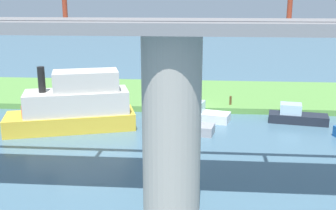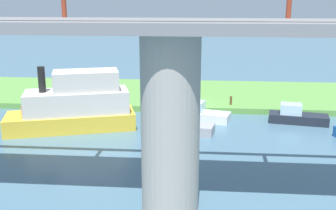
{
  "view_description": "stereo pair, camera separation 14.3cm",
  "coord_description": "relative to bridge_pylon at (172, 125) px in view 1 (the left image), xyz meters",
  "views": [
    {
      "loc": [
        -1.2,
        35.04,
        9.94
      ],
      "look_at": [
        1.25,
        5.0,
        2.0
      ],
      "focal_mm": 44.75,
      "sensor_mm": 36.0,
      "label": 1
    },
    {
      "loc": [
        -1.35,
        35.02,
        9.94
      ],
      "look_at": [
        1.25,
        5.0,
        2.0
      ],
      "focal_mm": 44.75,
      "sensor_mm": 36.0,
      "label": 2
    }
  ],
  "objects": [
    {
      "name": "ground_plane",
      "position": [
        -0.13,
        -16.83,
        -4.2
      ],
      "size": [
        160.0,
        160.0,
        0.0
      ],
      "primitive_type": "plane",
      "color": "#476B7F"
    },
    {
      "name": "grassy_bank",
      "position": [
        -0.13,
        -22.83,
        -3.95
      ],
      "size": [
        80.0,
        12.0,
        0.5
      ],
      "primitive_type": "cube",
      "color": "#5B9342",
      "rests_on": "ground"
    },
    {
      "name": "bridge_pylon",
      "position": [
        0.0,
        0.0,
        0.0
      ],
      "size": [
        2.7,
        2.7,
        8.39
      ],
      "primitive_type": "cylinder",
      "color": "#9E998E",
      "rests_on": "ground"
    },
    {
      "name": "bridge_span",
      "position": [
        -0.0,
        -0.01,
        4.69
      ],
      "size": [
        74.67,
        4.3,
        3.25
      ],
      "color": "slate",
      "rests_on": "bridge_pylon"
    },
    {
      "name": "person_on_bank",
      "position": [
        -0.27,
        -18.57,
        -3.0
      ],
      "size": [
        0.48,
        0.48,
        1.39
      ],
      "color": "#2D334C",
      "rests_on": "grassy_bank"
    },
    {
      "name": "mooring_post",
      "position": [
        -3.93,
        -18.11,
        -3.31
      ],
      "size": [
        0.2,
        0.2,
        0.76
      ],
      "primitive_type": "cylinder",
      "color": "brown",
      "rests_on": "grassy_bank"
    },
    {
      "name": "motorboat_red",
      "position": [
        8.23,
        -11.72,
        -2.39
      ],
      "size": [
        10.08,
        5.82,
        4.89
      ],
      "color": "gold",
      "rests_on": "ground"
    },
    {
      "name": "pontoon_yellow",
      "position": [
        -8.96,
        -14.75,
        -3.65
      ],
      "size": [
        4.79,
        2.4,
        1.52
      ],
      "color": "#1E232D",
      "rests_on": "ground"
    },
    {
      "name": "motorboat_white",
      "position": [
        0.06,
        -11.52,
        -3.67
      ],
      "size": [
        4.65,
        2.4,
        1.48
      ],
      "color": "#99999E",
      "rests_on": "ground"
    },
    {
      "name": "riverboat_paddlewheel",
      "position": [
        -1.17,
        -14.81,
        -3.64
      ],
      "size": [
        4.93,
        2.78,
        1.55
      ],
      "color": "white",
      "rests_on": "ground"
    }
  ]
}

